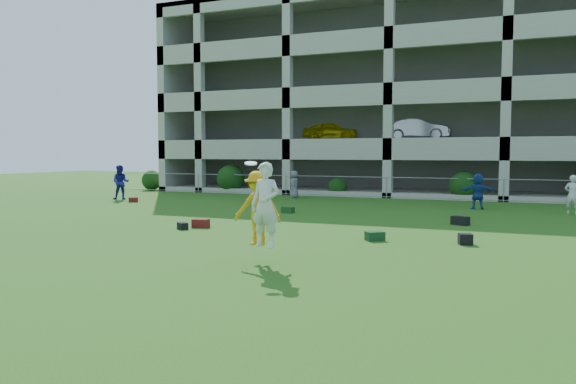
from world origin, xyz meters
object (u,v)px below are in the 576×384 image
at_px(bystander_c, 294,184).
at_px(parking_garage, 416,101).
at_px(bystander_e, 572,195).
at_px(crate_d, 465,239).
at_px(bystander_a, 121,182).
at_px(bystander_d, 478,191).
at_px(frisbee_contest, 260,207).

xyz_separation_m(bystander_c, parking_garage, (4.67, 10.66, 5.26)).
bearing_deg(bystander_e, crate_d, 78.54).
bearing_deg(parking_garage, bystander_e, -57.81).
bearing_deg(bystander_a, bystander_d, -21.00).
relative_size(bystander_e, frisbee_contest, 0.84).
height_order(bystander_a, parking_garage, parking_garage).
distance_m(bystander_e, parking_garage, 17.23).
bearing_deg(bystander_a, parking_garage, 22.03).
height_order(bystander_a, crate_d, bystander_a).
bearing_deg(bystander_e, parking_garage, -50.11).
bearing_deg(bystander_c, bystander_d, 60.88).
xyz_separation_m(bystander_e, frisbee_contest, (-7.27, -13.90, 0.48)).
xyz_separation_m(bystander_c, bystander_e, (13.42, -3.24, 0.05)).
bearing_deg(bystander_d, bystander_c, -26.46).
relative_size(bystander_c, frisbee_contest, 0.79).
height_order(bystander_a, bystander_e, bystander_a).
xyz_separation_m(bystander_d, frisbee_contest, (-3.59, -14.77, 0.48)).
bearing_deg(parking_garage, bystander_a, -130.61).
height_order(bystander_d, crate_d, bystander_d).
height_order(bystander_a, bystander_c, bystander_a).
distance_m(crate_d, parking_garage, 24.63).
distance_m(bystander_a, bystander_e, 21.66).
bearing_deg(bystander_e, bystander_a, 10.68).
xyz_separation_m(frisbee_contest, parking_garage, (-1.47, 27.80, 4.73)).
xyz_separation_m(bystander_a, bystander_e, (21.63, 1.13, -0.12)).
relative_size(bystander_e, parking_garage, 0.05).
height_order(crate_d, frisbee_contest, frisbee_contest).
distance_m(bystander_a, bystander_d, 18.05).
bearing_deg(bystander_a, frisbee_contest, -69.03).
relative_size(bystander_a, crate_d, 5.26).
height_order(bystander_c, bystander_d, bystander_d).
xyz_separation_m(crate_d, parking_garage, (-5.49, 23.29, 5.86)).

